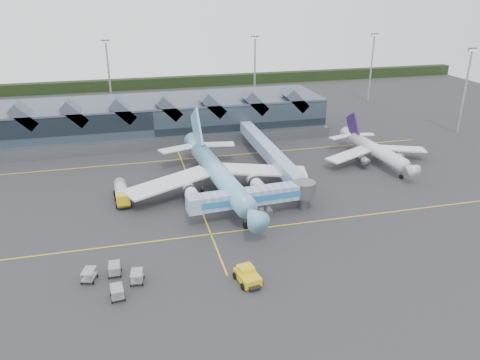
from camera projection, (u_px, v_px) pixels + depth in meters
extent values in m
plane|color=#232326|center=(202.00, 213.00, 82.41)|extent=(260.00, 260.00, 0.00)
cube|color=gold|center=(211.00, 234.00, 75.26)|extent=(120.00, 0.25, 0.01)
cube|color=gold|center=(181.00, 159.00, 107.44)|extent=(120.00, 0.25, 0.01)
cube|color=gold|center=(193.00, 190.00, 91.35)|extent=(0.25, 60.00, 0.01)
cube|color=black|center=(153.00, 83.00, 179.96)|extent=(260.00, 4.00, 4.00)
cube|color=black|center=(151.00, 119.00, 122.44)|extent=(90.00, 20.00, 9.00)
cube|color=#434C5A|center=(150.00, 102.00, 120.63)|extent=(90.00, 20.00, 0.60)
cube|color=slate|center=(156.00, 144.00, 113.85)|extent=(90.00, 2.50, 2.60)
cube|color=#434C5A|center=(25.00, 115.00, 107.76)|extent=(6.43, 6.00, 6.43)
cube|color=#434C5A|center=(75.00, 112.00, 110.25)|extent=(6.43, 6.00, 6.43)
cube|color=#434C5A|center=(123.00, 109.00, 112.74)|extent=(6.43, 6.00, 6.43)
cube|color=#434C5A|center=(168.00, 107.00, 115.24)|extent=(6.43, 6.00, 6.43)
cube|color=#434C5A|center=(212.00, 104.00, 117.73)|extent=(6.43, 6.00, 6.43)
cube|color=#434C5A|center=(254.00, 102.00, 120.23)|extent=(6.43, 6.00, 6.43)
cube|color=#434C5A|center=(294.00, 99.00, 122.72)|extent=(6.43, 6.00, 6.43)
cylinder|color=#989AA0|center=(110.00, 79.00, 139.11)|extent=(0.56, 0.56, 22.00)
cube|color=slate|center=(105.00, 41.00, 134.86)|extent=(2.40, 0.50, 0.90)
cylinder|color=#989AA0|center=(255.00, 73.00, 149.32)|extent=(0.56, 0.56, 22.00)
cube|color=slate|center=(255.00, 37.00, 145.06)|extent=(2.40, 0.50, 0.90)
cylinder|color=#989AA0|center=(371.00, 69.00, 156.60)|extent=(0.56, 0.56, 22.00)
cube|color=slate|center=(375.00, 35.00, 152.34)|extent=(2.40, 0.50, 0.90)
cylinder|color=#989AA0|center=(464.00, 93.00, 121.98)|extent=(0.56, 0.56, 22.00)
cube|color=slate|center=(473.00, 49.00, 117.72)|extent=(2.40, 0.50, 0.90)
cylinder|color=#62A3C7|center=(220.00, 175.00, 87.95)|extent=(6.32, 30.05, 3.68)
cone|color=#62A3C7|center=(253.00, 215.00, 72.74)|extent=(4.12, 5.42, 3.68)
cube|color=black|center=(254.00, 213.00, 71.88)|extent=(1.42, 0.46, 0.48)
cone|color=#62A3C7|center=(196.00, 145.00, 103.79)|extent=(4.27, 7.12, 3.68)
cube|color=silver|center=(169.00, 182.00, 86.40)|extent=(17.57, 11.66, 1.21)
cube|color=silver|center=(264.00, 170.00, 92.15)|extent=(17.55, 9.14, 1.21)
cylinder|color=silver|center=(190.00, 192.00, 84.78)|extent=(2.73, 5.30, 2.28)
cylinder|color=silver|center=(255.00, 183.00, 88.61)|extent=(2.73, 5.30, 2.28)
cube|color=#62A3C7|center=(197.00, 130.00, 100.82)|extent=(1.27, 9.43, 10.15)
cube|color=silver|center=(177.00, 149.00, 101.30)|extent=(8.23, 5.33, 0.24)
cube|color=silver|center=(217.00, 144.00, 104.06)|extent=(8.04, 4.14, 0.24)
cylinder|color=slate|center=(245.00, 222.00, 76.83)|extent=(0.27, 0.27, 2.13)
cylinder|color=slate|center=(202.00, 189.00, 89.23)|extent=(0.27, 0.27, 2.13)
cylinder|color=slate|center=(233.00, 185.00, 91.14)|extent=(0.27, 0.27, 2.13)
cylinder|color=black|center=(245.00, 226.00, 77.09)|extent=(0.56, 1.40, 1.36)
cylinder|color=silver|center=(377.00, 151.00, 103.82)|extent=(4.14, 19.63, 2.78)
cone|color=silver|center=(410.00, 169.00, 93.83)|extent=(3.01, 3.53, 2.78)
cube|color=black|center=(411.00, 167.00, 93.24)|extent=(1.08, 0.41, 0.48)
cone|color=silver|center=(350.00, 135.00, 114.22)|extent=(3.09, 4.64, 2.78)
cube|color=silver|center=(349.00, 155.00, 102.91)|extent=(12.09, 7.69, 0.93)
cube|color=silver|center=(400.00, 149.00, 106.67)|extent=(12.11, 6.31, 0.93)
cylinder|color=slate|center=(363.00, 160.00, 101.81)|extent=(1.95, 3.45, 1.73)
cylinder|color=slate|center=(397.00, 156.00, 104.31)|extent=(1.95, 3.45, 1.73)
cube|color=#2F194B|center=(353.00, 126.00, 112.25)|extent=(0.85, 6.27, 6.78)
cube|color=silver|center=(340.00, 137.00, 112.58)|extent=(5.65, 3.49, 0.23)
cube|color=silver|center=(363.00, 134.00, 114.39)|extent=(5.56, 2.84, 0.23)
cylinder|color=slate|center=(401.00, 175.00, 96.63)|extent=(0.26, 0.26, 1.61)
cylinder|color=slate|center=(365.00, 160.00, 104.72)|extent=(0.26, 0.26, 1.61)
cylinder|color=slate|center=(383.00, 158.00, 106.08)|extent=(0.26, 0.26, 1.61)
cylinder|color=black|center=(401.00, 177.00, 96.83)|extent=(0.49, 1.06, 1.03)
cube|color=#7A95CB|center=(251.00, 196.00, 79.79)|extent=(18.25, 3.95, 2.63)
cube|color=#226DAD|center=(254.00, 200.00, 78.56)|extent=(18.08, 1.35, 1.09)
cube|color=#7A95CB|center=(194.00, 204.00, 76.93)|extent=(2.55, 3.05, 2.72)
cylinder|color=slate|center=(266.00, 204.00, 81.29)|extent=(0.63, 0.63, 3.71)
cube|color=slate|center=(265.00, 212.00, 81.85)|extent=(2.29, 1.96, 0.81)
cylinder|color=black|center=(261.00, 213.00, 81.62)|extent=(0.42, 0.84, 0.81)
cylinder|color=black|center=(270.00, 211.00, 82.14)|extent=(0.42, 0.84, 0.81)
cylinder|color=slate|center=(304.00, 189.00, 82.65)|extent=(3.98, 3.98, 2.72)
cylinder|color=slate|center=(304.00, 199.00, 83.37)|extent=(1.63, 1.63, 3.71)
cube|color=black|center=(122.00, 197.00, 86.58)|extent=(2.85, 8.85, 0.48)
cube|color=gold|center=(123.00, 200.00, 83.29)|extent=(2.45, 2.27, 2.13)
cube|color=black|center=(123.00, 199.00, 82.42)|extent=(2.14, 0.27, 0.97)
cylinder|color=silver|center=(121.00, 188.00, 87.10)|extent=(2.57, 5.75, 2.23)
sphere|color=silver|center=(120.00, 183.00, 89.57)|extent=(2.13, 2.13, 2.13)
sphere|color=silver|center=(122.00, 194.00, 84.63)|extent=(2.13, 2.13, 2.13)
cylinder|color=black|center=(117.00, 206.00, 83.78)|extent=(0.40, 0.99, 0.97)
cylinder|color=black|center=(130.00, 204.00, 84.46)|extent=(0.40, 0.99, 0.97)
cylinder|color=black|center=(115.00, 198.00, 86.76)|extent=(0.40, 0.99, 0.97)
cylinder|color=black|center=(129.00, 197.00, 87.44)|extent=(0.40, 0.99, 0.97)
cylinder|color=black|center=(114.00, 193.00, 88.89)|extent=(0.40, 0.99, 0.97)
cylinder|color=black|center=(127.00, 192.00, 89.57)|extent=(0.40, 0.99, 0.97)
cube|color=gold|center=(248.00, 277.00, 62.95)|extent=(3.11, 4.42, 1.13)
cube|color=gold|center=(246.00, 269.00, 63.20)|extent=(2.30, 2.11, 0.79)
cube|color=black|center=(254.00, 287.00, 61.24)|extent=(1.71, 1.15, 0.34)
cylinder|color=black|center=(243.00, 287.00, 61.46)|extent=(0.48, 0.95, 0.91)
cylinder|color=black|center=(261.00, 282.00, 62.41)|extent=(0.48, 0.95, 0.91)
cylinder|color=black|center=(235.00, 276.00, 63.76)|extent=(0.48, 0.95, 0.91)
cylinder|color=black|center=(252.00, 271.00, 64.71)|extent=(0.48, 0.95, 0.91)
cube|color=#9799A0|center=(115.00, 271.00, 64.53)|extent=(1.62, 2.44, 0.16)
cube|color=#9799A0|center=(114.00, 265.00, 64.14)|extent=(1.62, 2.44, 0.09)
cylinder|color=black|center=(121.00, 269.00, 65.62)|extent=(0.15, 0.39, 0.39)
cube|color=#9799A0|center=(137.00, 279.00, 62.86)|extent=(1.84, 2.57, 0.16)
cube|color=#9799A0|center=(136.00, 272.00, 62.47)|extent=(1.84, 2.57, 0.09)
cylinder|color=black|center=(144.00, 277.00, 63.89)|extent=(0.18, 0.40, 0.39)
cube|color=#9799A0|center=(89.00, 277.00, 63.23)|extent=(2.14, 2.72, 0.16)
cube|color=#9799A0|center=(88.00, 271.00, 62.83)|extent=(2.14, 2.72, 0.09)
cylinder|color=black|center=(98.00, 276.00, 64.15)|extent=(0.24, 0.41, 0.39)
cube|color=#9799A0|center=(117.00, 294.00, 59.68)|extent=(1.76, 2.53, 0.16)
cube|color=#9799A0|center=(117.00, 288.00, 59.28)|extent=(1.76, 2.53, 0.09)
cylinder|color=black|center=(123.00, 292.00, 60.84)|extent=(0.17, 0.40, 0.39)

